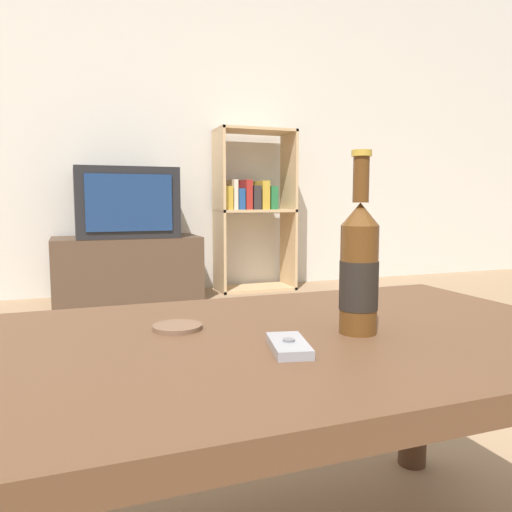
{
  "coord_description": "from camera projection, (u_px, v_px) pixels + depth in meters",
  "views": [
    {
      "loc": [
        -0.34,
        -0.74,
        0.67
      ],
      "look_at": [
        0.03,
        0.26,
        0.56
      ],
      "focal_mm": 35.0,
      "sensor_mm": 36.0,
      "label": 1
    }
  ],
  "objects": [
    {
      "name": "television",
      "position": [
        126.0,
        203.0,
        3.34
      ],
      "size": [
        0.65,
        0.47,
        0.46
      ],
      "color": "black",
      "rests_on": "tv_stand"
    },
    {
      "name": "coaster",
      "position": [
        177.0,
        327.0,
        0.85
      ],
      "size": [
        0.08,
        0.08,
        0.01
      ],
      "color": "brown",
      "rests_on": "coffee_table"
    },
    {
      "name": "beer_bottle",
      "position": [
        359.0,
        269.0,
        0.82
      ],
      "size": [
        0.06,
        0.06,
        0.3
      ],
      "color": "#563314",
      "rests_on": "coffee_table"
    },
    {
      "name": "back_wall",
      "position": [
        117.0,
        113.0,
        3.55
      ],
      "size": [
        8.0,
        0.05,
        2.6
      ],
      "color": "beige",
      "rests_on": "ground_plane"
    },
    {
      "name": "cell_phone",
      "position": [
        289.0,
        346.0,
        0.73
      ],
      "size": [
        0.07,
        0.12,
        0.02
      ],
      "rotation": [
        0.0,
        0.0,
        -0.22
      ],
      "color": "gray",
      "rests_on": "coffee_table"
    },
    {
      "name": "tv_stand",
      "position": [
        128.0,
        269.0,
        3.39
      ],
      "size": [
        0.96,
        0.46,
        0.43
      ],
      "color": "#4C3828",
      "rests_on": "ground_plane"
    },
    {
      "name": "bookshelf",
      "position": [
        252.0,
        206.0,
        3.75
      ],
      "size": [
        0.58,
        0.3,
        1.2
      ],
      "color": "tan",
      "rests_on": "ground_plane"
    },
    {
      "name": "coffee_table",
      "position": [
        293.0,
        375.0,
        0.84
      ],
      "size": [
        1.04,
        0.65,
        0.46
      ],
      "color": "brown",
      "rests_on": "ground_plane"
    }
  ]
}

